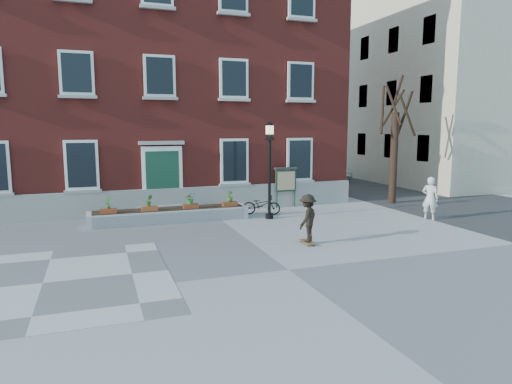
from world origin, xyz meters
name	(u,v)px	position (x,y,z in m)	size (l,w,h in m)	color
ground	(289,270)	(0.00, 0.00, 0.00)	(100.00, 100.00, 0.00)	gray
checker_patch	(43,283)	(-6.00, 1.00, 0.01)	(6.00, 6.00, 0.01)	slate
bicycle	(261,205)	(1.93, 7.35, 0.42)	(0.56, 1.60, 0.84)	black
parked_car	(328,171)	(10.83, 17.94, 0.62)	(1.31, 3.75, 1.24)	#B6B9BB
bystander	(430,198)	(7.96, 4.09, 0.87)	(0.64, 0.42, 1.75)	silver
brick_building	(146,76)	(-2.00, 13.98, 6.30)	(18.40, 10.85, 12.60)	maroon
planter_assembly	(170,214)	(-1.99, 7.18, 0.31)	(6.20, 1.12, 1.15)	#B9B9B4
bare_tree	(394,146)	(9.01, 8.01, 2.79)	(1.83, 1.83, 6.16)	#322016
side_street	(401,84)	(17.99, 19.78, 7.02)	(15.20, 36.00, 14.50)	#363639
lamp_post	(270,156)	(1.94, 6.44, 2.54)	(0.40, 0.40, 3.93)	black
notice_board	(286,180)	(3.59, 8.63, 1.26)	(1.10, 0.16, 1.87)	#1A3427
skateboarder	(308,218)	(1.63, 2.26, 0.84)	(1.12, 1.09, 1.61)	brown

